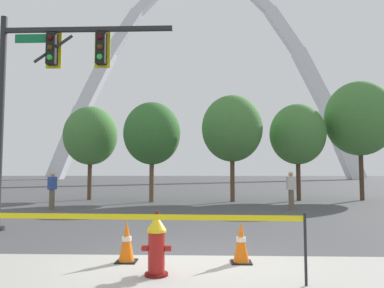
{
  "coord_description": "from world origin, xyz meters",
  "views": [
    {
      "loc": [
        0.28,
        -6.91,
        1.61
      ],
      "look_at": [
        -0.14,
        5.0,
        2.5
      ],
      "focal_mm": 34.3,
      "sensor_mm": 36.0,
      "label": 1
    }
  ],
  "objects_px": {
    "pedestrian_walking_left": "(291,190)",
    "traffic_signal_gantry": "(42,83)",
    "traffic_cone_by_hydrant": "(241,243)",
    "monument_arch": "(203,82)",
    "pedestrian_standing_center": "(52,190)",
    "fire_hydrant": "(157,245)",
    "traffic_cone_mid_sidewalk": "(127,242)"
  },
  "relations": [
    {
      "from": "traffic_cone_mid_sidewalk",
      "to": "monument_arch",
      "type": "height_order",
      "value": "monument_arch"
    },
    {
      "from": "fire_hydrant",
      "to": "traffic_signal_gantry",
      "type": "height_order",
      "value": "traffic_signal_gantry"
    },
    {
      "from": "fire_hydrant",
      "to": "traffic_signal_gantry",
      "type": "relative_size",
      "value": 0.17
    },
    {
      "from": "traffic_cone_by_hydrant",
      "to": "traffic_signal_gantry",
      "type": "relative_size",
      "value": 0.12
    },
    {
      "from": "traffic_cone_mid_sidewalk",
      "to": "fire_hydrant",
      "type": "bearing_deg",
      "value": -51.95
    },
    {
      "from": "fire_hydrant",
      "to": "traffic_cone_by_hydrant",
      "type": "bearing_deg",
      "value": 30.97
    },
    {
      "from": "traffic_cone_mid_sidewalk",
      "to": "pedestrian_walking_left",
      "type": "height_order",
      "value": "pedestrian_walking_left"
    },
    {
      "from": "fire_hydrant",
      "to": "pedestrian_walking_left",
      "type": "relative_size",
      "value": 0.62
    },
    {
      "from": "traffic_signal_gantry",
      "to": "traffic_cone_mid_sidewalk",
      "type": "bearing_deg",
      "value": -46.7
    },
    {
      "from": "traffic_signal_gantry",
      "to": "pedestrian_standing_center",
      "type": "relative_size",
      "value": 3.77
    },
    {
      "from": "traffic_cone_mid_sidewalk",
      "to": "traffic_signal_gantry",
      "type": "height_order",
      "value": "traffic_signal_gantry"
    },
    {
      "from": "fire_hydrant",
      "to": "traffic_signal_gantry",
      "type": "distance_m",
      "value": 6.7
    },
    {
      "from": "traffic_signal_gantry",
      "to": "pedestrian_standing_center",
      "type": "distance_m",
      "value": 6.66
    },
    {
      "from": "fire_hydrant",
      "to": "traffic_cone_by_hydrant",
      "type": "relative_size",
      "value": 1.36
    },
    {
      "from": "pedestrian_walking_left",
      "to": "fire_hydrant",
      "type": "bearing_deg",
      "value": -113.98
    },
    {
      "from": "pedestrian_walking_left",
      "to": "traffic_signal_gantry",
      "type": "bearing_deg",
      "value": -145.52
    },
    {
      "from": "pedestrian_walking_left",
      "to": "pedestrian_standing_center",
      "type": "xyz_separation_m",
      "value": [
        -10.09,
        -0.12,
        0.0
      ]
    },
    {
      "from": "fire_hydrant",
      "to": "traffic_cone_mid_sidewalk",
      "type": "xyz_separation_m",
      "value": [
        -0.64,
        0.82,
        -0.11
      ]
    },
    {
      "from": "traffic_cone_by_hydrant",
      "to": "traffic_signal_gantry",
      "type": "xyz_separation_m",
      "value": [
        -5.19,
        3.35,
        3.71
      ]
    },
    {
      "from": "traffic_cone_by_hydrant",
      "to": "monument_arch",
      "type": "height_order",
      "value": "monument_arch"
    },
    {
      "from": "traffic_cone_mid_sidewalk",
      "to": "pedestrian_standing_center",
      "type": "relative_size",
      "value": 0.46
    },
    {
      "from": "traffic_cone_by_hydrant",
      "to": "pedestrian_walking_left",
      "type": "height_order",
      "value": "pedestrian_walking_left"
    },
    {
      "from": "traffic_signal_gantry",
      "to": "monument_arch",
      "type": "xyz_separation_m",
      "value": [
        4.28,
        62.38,
        15.48
      ]
    },
    {
      "from": "traffic_cone_by_hydrant",
      "to": "pedestrian_walking_left",
      "type": "bearing_deg",
      "value": 71.67
    },
    {
      "from": "fire_hydrant",
      "to": "monument_arch",
      "type": "height_order",
      "value": "monument_arch"
    },
    {
      "from": "traffic_cone_by_hydrant",
      "to": "pedestrian_standing_center",
      "type": "distance_m",
      "value": 11.35
    },
    {
      "from": "pedestrian_walking_left",
      "to": "pedestrian_standing_center",
      "type": "height_order",
      "value": "same"
    },
    {
      "from": "traffic_signal_gantry",
      "to": "traffic_cone_by_hydrant",
      "type": "bearing_deg",
      "value": -32.8
    },
    {
      "from": "traffic_cone_mid_sidewalk",
      "to": "monument_arch",
      "type": "relative_size",
      "value": 0.01
    },
    {
      "from": "pedestrian_walking_left",
      "to": "pedestrian_standing_center",
      "type": "distance_m",
      "value": 10.09
    },
    {
      "from": "traffic_cone_by_hydrant",
      "to": "traffic_signal_gantry",
      "type": "bearing_deg",
      "value": 147.2
    },
    {
      "from": "traffic_signal_gantry",
      "to": "monument_arch",
      "type": "height_order",
      "value": "monument_arch"
    }
  ]
}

